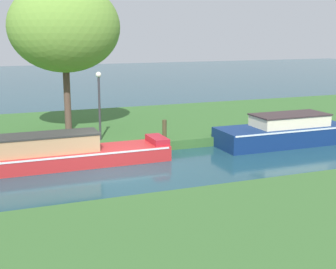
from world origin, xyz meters
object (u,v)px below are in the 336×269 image
object	(u,v)px
red_barge	(18,156)
mooring_post_near	(164,130)
willow_tree_left	(65,27)
navy_narrowboat	(284,132)
lamp_post	(99,98)

from	to	relation	value
red_barge	mooring_post_near	bearing A→B (deg)	11.77
red_barge	mooring_post_near	distance (m)	6.41
willow_tree_left	mooring_post_near	distance (m)	6.60
navy_narrowboat	mooring_post_near	distance (m)	5.50
navy_narrowboat	willow_tree_left	world-z (taller)	willow_tree_left
mooring_post_near	lamp_post	bearing A→B (deg)	160.92
red_barge	lamp_post	size ratio (longest dim) A/B	3.66
mooring_post_near	willow_tree_left	bearing A→B (deg)	137.37
red_barge	lamp_post	world-z (taller)	lamp_post
navy_narrowboat	lamp_post	distance (m)	8.47
willow_tree_left	lamp_post	size ratio (longest dim) A/B	2.33
navy_narrowboat	red_barge	bearing A→B (deg)	-180.00
red_barge	mooring_post_near	world-z (taller)	red_barge
red_barge	willow_tree_left	bearing A→B (deg)	60.10
red_barge	willow_tree_left	world-z (taller)	willow_tree_left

